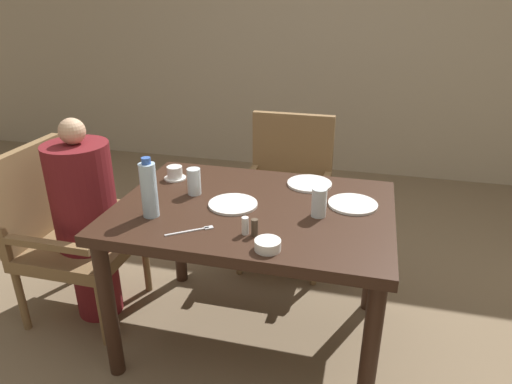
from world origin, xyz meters
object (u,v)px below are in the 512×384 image
(bowl_small, at_px, (268,245))
(plate_dessert_center, at_px, (309,184))
(diner_in_left_chair, at_px, (87,220))
(plate_main_right, at_px, (353,204))
(chair_far_side, at_px, (287,186))
(water_bottle, at_px, (149,189))
(glass_tall_near, at_px, (194,181))
(plate_main_left, at_px, (233,204))
(chair_left_side, at_px, (64,229))
(teacup_with_saucer, at_px, (175,173))
(glass_tall_mid, at_px, (319,202))

(bowl_small, bearing_deg, plate_dessert_center, 84.61)
(diner_in_left_chair, relative_size, bowl_small, 10.90)
(bowl_small, bearing_deg, plate_main_right, 58.67)
(chair_far_side, bearing_deg, water_bottle, -110.85)
(water_bottle, relative_size, glass_tall_near, 2.08)
(plate_dessert_center, bearing_deg, plate_main_left, -132.79)
(plate_main_right, relative_size, glass_tall_near, 1.75)
(chair_far_side, bearing_deg, plate_main_left, -95.99)
(plate_main_left, bearing_deg, diner_in_left_chair, 178.72)
(chair_left_side, xyz_separation_m, teacup_with_saucer, (0.56, 0.22, 0.29))
(chair_left_side, xyz_separation_m, water_bottle, (0.63, -0.20, 0.39))
(plate_main_right, bearing_deg, water_bottle, -159.12)
(chair_left_side, relative_size, glass_tall_mid, 7.27)
(glass_tall_near, bearing_deg, plate_dessert_center, 25.51)
(plate_dessert_center, bearing_deg, chair_left_side, -166.08)
(chair_far_side, bearing_deg, glass_tall_mid, -71.47)
(glass_tall_near, bearing_deg, water_bottle, -110.03)
(glass_tall_near, xyz_separation_m, glass_tall_mid, (0.61, -0.09, 0.00))
(bowl_small, relative_size, water_bottle, 0.38)
(glass_tall_near, relative_size, glass_tall_mid, 1.00)
(chair_far_side, relative_size, plate_main_left, 4.15)
(teacup_with_saucer, bearing_deg, water_bottle, -80.26)
(chair_far_side, relative_size, plate_main_right, 4.15)
(chair_far_side, distance_m, bowl_small, 1.26)
(plate_main_right, distance_m, bowl_small, 0.56)
(plate_main_right, bearing_deg, glass_tall_mid, -134.19)
(plate_dessert_center, xyz_separation_m, glass_tall_near, (-0.52, -0.25, 0.06))
(bowl_small, distance_m, water_bottle, 0.59)
(teacup_with_saucer, distance_m, glass_tall_mid, 0.81)
(plate_main_left, xyz_separation_m, glass_tall_mid, (0.39, -0.01, 0.06))
(plate_dessert_center, bearing_deg, plate_main_right, -40.31)
(teacup_with_saucer, distance_m, bowl_small, 0.85)
(diner_in_left_chair, relative_size, plate_main_right, 4.91)
(plate_main_left, height_order, glass_tall_near, glass_tall_near)
(bowl_small, distance_m, glass_tall_mid, 0.37)
(diner_in_left_chair, xyz_separation_m, teacup_with_saucer, (0.41, 0.22, 0.22))
(plate_main_left, xyz_separation_m, bowl_small, (0.24, -0.34, 0.01))
(plate_main_left, distance_m, teacup_with_saucer, 0.45)
(teacup_with_saucer, distance_m, water_bottle, 0.44)
(chair_left_side, relative_size, plate_main_left, 4.15)
(chair_far_side, distance_m, plate_dessert_center, 0.65)
(teacup_with_saucer, bearing_deg, glass_tall_near, -42.54)
(bowl_small, height_order, glass_tall_mid, glass_tall_mid)
(teacup_with_saucer, distance_m, glass_tall_near, 0.23)
(plate_dessert_center, distance_m, bowl_small, 0.67)
(plate_main_left, distance_m, plate_dessert_center, 0.45)
(plate_dessert_center, bearing_deg, glass_tall_mid, -75.51)
(chair_left_side, xyz_separation_m, plate_main_left, (0.95, -0.02, 0.27))
(teacup_with_saucer, xyz_separation_m, bowl_small, (0.63, -0.57, -0.01))
(diner_in_left_chair, height_order, water_bottle, diner_in_left_chair)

